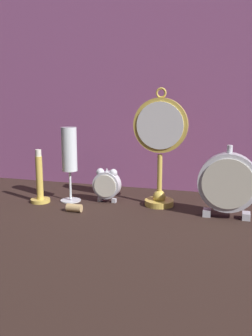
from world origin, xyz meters
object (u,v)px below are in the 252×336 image
at_px(pocket_watch_on_stand, 160,146).
at_px(brass_candlestick, 40,184).
at_px(champagne_flute, 69,155).
at_px(mantel_clock_silver, 228,183).
at_px(alarm_clock_twin_bell, 107,184).
at_px(wine_cork, 74,208).

bearing_deg(pocket_watch_on_stand, brass_candlestick, -168.89).
xyz_separation_m(pocket_watch_on_stand, champagne_flute, (-0.26, -0.03, -0.03)).
bearing_deg(mantel_clock_silver, alarm_clock_twin_bell, 172.01).
height_order(alarm_clock_twin_bell, champagne_flute, champagne_flute).
xyz_separation_m(champagne_flute, brass_candlestick, (-0.08, -0.04, -0.09)).
relative_size(pocket_watch_on_stand, brass_candlestick, 2.11).
bearing_deg(brass_candlestick, wine_cork, -22.94).
distance_m(pocket_watch_on_stand, brass_candlestick, 0.37).
xyz_separation_m(mantel_clock_silver, brass_candlestick, (-0.54, -0.01, -0.04)).
bearing_deg(brass_candlestick, alarm_clock_twin_bell, 16.82).
xyz_separation_m(alarm_clock_twin_bell, mantel_clock_silver, (0.35, -0.05, 0.04)).
bearing_deg(wine_cork, mantel_clock_silver, 9.42).
relative_size(champagne_flute, wine_cork, 5.28).
height_order(alarm_clock_twin_bell, mantel_clock_silver, mantel_clock_silver).
distance_m(mantel_clock_silver, brass_candlestick, 0.54).
relative_size(mantel_clock_silver, wine_cork, 4.52).
relative_size(mantel_clock_silver, champagne_flute, 0.86).
distance_m(pocket_watch_on_stand, champagne_flute, 0.27).
bearing_deg(mantel_clock_silver, pocket_watch_on_stand, 162.70).
distance_m(pocket_watch_on_stand, wine_cork, 0.29).
bearing_deg(mantel_clock_silver, champagne_flute, 176.36).
height_order(brass_candlestick, wine_cork, brass_candlestick).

